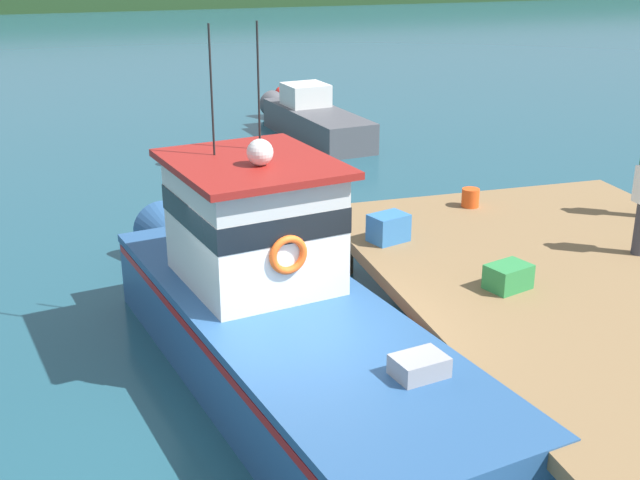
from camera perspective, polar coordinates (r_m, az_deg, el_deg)
name	(u,v)px	position (r m, az deg, el deg)	size (l,w,h in m)	color
ground_plane	(283,404)	(11.37, -2.53, -11.17)	(200.00, 200.00, 0.00)	#1E4C5B
dock	(603,289)	(12.76, 18.80, -3.21)	(6.00, 9.00, 1.20)	#4C3D2D
main_fishing_boat	(274,309)	(11.63, -3.19, -4.77)	(4.02, 9.97, 4.80)	#285184
crate_single_far	(388,228)	(13.53, 4.72, 0.84)	(0.60, 0.44, 0.45)	#3370B2
crate_single_by_cleat	(508,277)	(12.02, 12.78, -2.47)	(0.60, 0.44, 0.36)	#2D8442
bait_bucket	(470,198)	(15.44, 10.27, 2.87)	(0.32, 0.32, 0.34)	#E04C19
moored_boat_far_right	(311,119)	(25.56, -0.59, 8.28)	(2.25, 6.18, 1.54)	#4C4C51
mooring_buoy_spare_mooring	(281,93)	(31.56, -2.67, 10.06)	(0.46, 0.46, 0.46)	red
mooring_buoy_outer	(171,157)	(22.82, -10.20, 5.61)	(0.42, 0.42, 0.42)	silver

